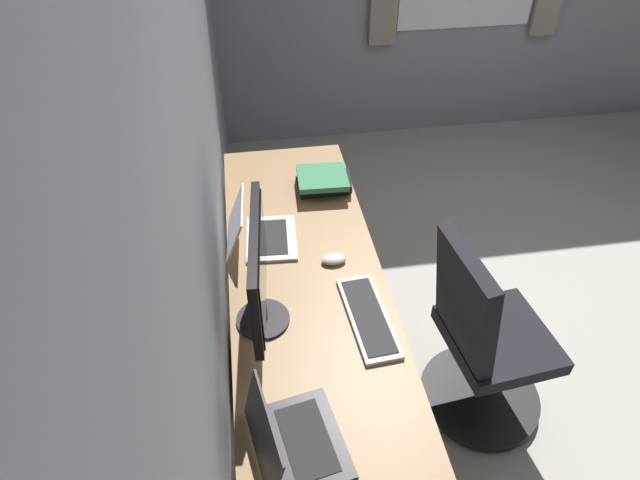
% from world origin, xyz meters
% --- Properties ---
extents(floor_plane, '(5.35, 5.35, 0.00)m').
position_xyz_m(floor_plane, '(0.00, 0.00, 0.00)').
color(floor_plane, '#B2ADA3').
extents(wall_back, '(5.06, 0.10, 2.60)m').
position_xyz_m(wall_back, '(0.00, 1.97, 1.30)').
color(wall_back, '#8C939E').
rests_on(wall_back, ground).
extents(desk, '(2.08, 0.63, 0.73)m').
position_xyz_m(desk, '(-0.19, 1.59, 0.66)').
color(desk, '#936D47').
rests_on(desk, ground).
extents(drawer_pedestal, '(0.40, 0.51, 0.69)m').
position_xyz_m(drawer_pedestal, '(-0.46, 1.61, 0.35)').
color(drawer_pedestal, '#936D47').
rests_on(drawer_pedestal, ground).
extents(monitor_primary, '(0.54, 0.20, 0.44)m').
position_xyz_m(monitor_primary, '(-0.36, 1.78, 0.99)').
color(monitor_primary, black).
rests_on(monitor_primary, desk).
extents(laptop_leftmost, '(0.32, 0.32, 0.21)m').
position_xyz_m(laptop_leftmost, '(0.10, 1.77, 0.78)').
color(laptop_leftmost, silver).
rests_on(laptop_leftmost, desk).
extents(laptop_left, '(0.36, 0.32, 0.21)m').
position_xyz_m(laptop_left, '(-0.87, 1.74, 0.78)').
color(laptop_left, black).
rests_on(laptop_left, desk).
extents(keyboard_main, '(0.43, 0.17, 0.02)m').
position_xyz_m(keyboard_main, '(-0.41, 1.39, 0.74)').
color(keyboard_main, silver).
rests_on(keyboard_main, desk).
extents(mouse_main, '(0.06, 0.10, 0.03)m').
position_xyz_m(mouse_main, '(-0.09, 1.46, 0.75)').
color(mouse_main, silver).
rests_on(mouse_main, desk).
extents(book_stack_near, '(0.23, 0.28, 0.09)m').
position_xyz_m(book_stack_near, '(0.45, 1.42, 0.78)').
color(book_stack_near, black).
rests_on(book_stack_near, desk).
extents(office_chair, '(0.56, 0.57, 0.97)m').
position_xyz_m(office_chair, '(-0.39, 0.87, 0.46)').
color(office_chair, black).
rests_on(office_chair, ground).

